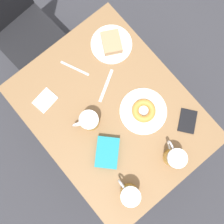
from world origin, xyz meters
The scene contains 13 objects.
ground_plane centered at (0.00, 0.00, 0.00)m, with size 8.00×8.00×0.00m, color #333338.
table centered at (0.00, 0.00, 0.68)m, with size 0.79×1.02×0.75m.
chair centered at (-0.08, 0.89, 0.53)m, with size 0.43×0.43×0.88m.
plate_with_cake centered at (0.24, 0.30, 0.76)m, with size 0.23×0.23×0.05m.
plate_with_donut centered at (0.13, -0.10, 0.76)m, with size 0.25×0.25×0.05m.
beer_mug_left centered at (-0.20, -0.37, 0.81)m, with size 0.10×0.14×0.12m.
beer_mug_center centered at (-0.12, 0.03, 0.81)m, with size 0.13×0.10×0.12m.
beer_mug_right centered at (0.09, -0.38, 0.81)m, with size 0.10×0.14×0.12m.
napkin_folded centered at (-0.24, 0.28, 0.75)m, with size 0.13×0.11×0.00m.
fork centered at (0.00, 0.32, 0.75)m, with size 0.08×0.16×0.00m.
knife centered at (0.07, 0.14, 0.75)m, with size 0.17×0.11×0.00m.
passport_near_edge centered at (0.28, -0.29, 0.75)m, with size 0.15×0.15×0.01m.
blue_pouch centered at (-0.15, -0.15, 0.77)m, with size 0.19×0.19×0.05m.
Camera 1 is at (-0.12, -0.15, 2.08)m, focal length 40.00 mm.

